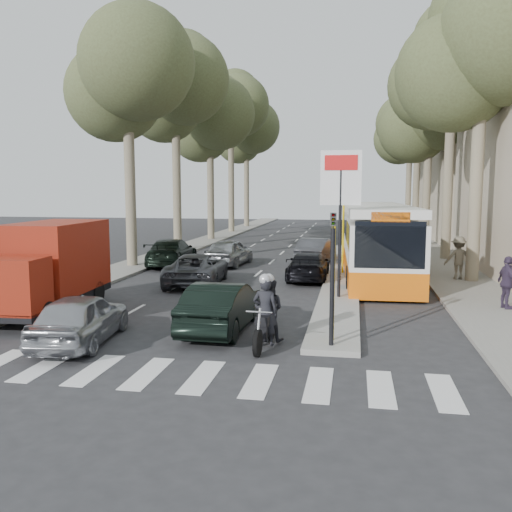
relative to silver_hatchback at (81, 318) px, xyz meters
The scene contains 29 objects.
ground 4.09m from the silver_hatchback, 29.74° to the left, with size 120.00×120.00×0.00m, color #28282B.
sidewalk_right 29.59m from the silver_hatchback, 65.86° to the left, with size 3.20×70.00×0.12m, color gray.
median_left 30.34m from the silver_hatchback, 98.53° to the left, with size 2.40×64.00×0.12m, color gray.
traffic_island 14.66m from the silver_hatchback, 62.56° to the left, with size 1.50×26.00×0.16m, color gray.
building_far 41.35m from the silver_hatchback, 62.18° to the left, with size 11.00×20.00×16.00m, color #B7A88E.
billboard 10.18m from the silver_hatchback, 46.04° to the left, with size 1.50×12.10×5.60m.
traffic_light_island 7.00m from the silver_hatchback, ahead, with size 0.16×0.41×3.60m.
tree_l_a 17.66m from the silver_hatchback, 107.22° to the left, with size 7.40×7.20×14.10m.
tree_l_b 24.83m from the silver_hatchback, 101.44° to the left, with size 7.40×7.20×14.88m.
tree_l_c 31.81m from the silver_hatchback, 98.08° to the left, with size 7.40×7.20×13.71m.
tree_l_d 39.92m from the silver_hatchback, 96.55° to the left, with size 7.40×7.20×15.66m.
tree_l_e 47.40m from the silver_hatchback, 95.54° to the left, with size 7.40×7.20×14.49m.
tree_r_a 20.00m from the silver_hatchback, 43.81° to the left, with size 7.40×7.20×14.10m.
tree_r_b 26.10m from the silver_hatchback, 57.67° to the left, with size 7.40×7.20×15.27m.
tree_r_c 32.06m from the silver_hatchback, 65.98° to the left, with size 7.40×7.20×13.32m.
tree_r_d 39.64m from the silver_hatchback, 70.73° to the left, with size 7.40×7.20×14.88m.
tree_r_e 46.92m from the silver_hatchback, 73.91° to the left, with size 7.40×7.20×14.10m.
silver_hatchback is the anchor object (origin of this frame).
dark_hatchback 4.01m from the silver_hatchback, 30.52° to the left, with size 1.54×4.43×1.46m, color black.
queue_car_a 9.51m from the silver_hatchback, 87.20° to the left, with size 2.29×4.96×1.38m, color #44454B.
queue_car_b 12.66m from the silver_hatchback, 65.67° to the left, with size 1.82×4.47×1.30m, color black.
queue_car_c 15.57m from the silver_hatchback, 88.15° to the left, with size 1.77×4.41×1.50m, color #9CA0A4.
queue_car_d 17.92m from the silver_hatchback, 73.19° to the left, with size 1.55×4.45×1.47m, color #44454A.
queue_car_e 15.05m from the silver_hatchback, 99.75° to the left, with size 2.10×5.16×1.50m, color black.
red_truck 4.33m from the silver_hatchback, 131.61° to the left, with size 2.48×5.85×3.06m.
city_bus 15.69m from the silver_hatchback, 57.98° to the left, with size 3.37×13.29×3.47m.
motorcycle 5.07m from the silver_hatchback, ahead, with size 0.86×2.34×1.99m.
pedestrian_near 13.88m from the silver_hatchback, 26.19° to the left, with size 1.06×0.52×1.81m, color #3F324B.
pedestrian_far 17.13m from the silver_hatchback, 45.73° to the left, with size 1.26×0.56×1.95m, color #625A4A.
Camera 1 is at (3.78, -15.31, 4.18)m, focal length 38.00 mm.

